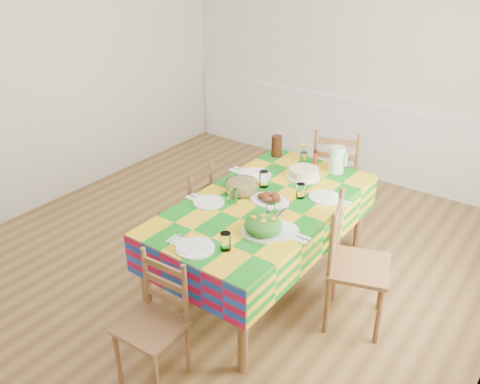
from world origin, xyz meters
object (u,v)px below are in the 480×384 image
object	(u,v)px
tea_pitcher	(277,146)
chair_far	(335,177)
chair_near	(155,323)
chair_right	(353,265)
dining_table	(264,211)
meat_platter	(270,199)
green_pitcher	(337,160)
chair_left	(191,210)

from	to	relation	value
tea_pitcher	chair_far	bearing A→B (deg)	44.88
chair_near	chair_right	xyz separation A→B (m)	(0.80, 1.25, 0.07)
dining_table	chair_near	bearing A→B (deg)	-90.10
meat_platter	chair_right	size ratio (longest dim) A/B	0.33
chair_far	tea_pitcher	bearing A→B (deg)	25.38
tea_pitcher	chair_near	world-z (taller)	tea_pitcher
meat_platter	green_pitcher	xyz separation A→B (m)	(0.17, 0.82, 0.09)
meat_platter	green_pitcher	distance (m)	0.84
tea_pitcher	chair_right	xyz separation A→B (m)	(1.21, -0.84, -0.37)
dining_table	chair_far	distance (m)	1.27
chair_far	chair_left	size ratio (longest dim) A/B	1.19
chair_near	chair_left	xyz separation A→B (m)	(-0.80, 1.27, -0.01)
dining_table	green_pitcher	xyz separation A→B (m)	(0.20, 0.84, 0.20)
dining_table	tea_pitcher	distance (m)	0.95
green_pitcher	tea_pitcher	world-z (taller)	green_pitcher
dining_table	chair_far	bearing A→B (deg)	89.27
meat_platter	chair_right	xyz separation A→B (m)	(0.76, -0.04, -0.30)
chair_right	chair_left	bearing A→B (deg)	70.43
chair_left	chair_near	bearing A→B (deg)	25.11
tea_pitcher	chair_right	bearing A→B (deg)	-34.82
tea_pitcher	chair_right	size ratio (longest dim) A/B	0.19
green_pitcher	chair_near	world-z (taller)	green_pitcher
green_pitcher	chair_far	world-z (taller)	chair_far
green_pitcher	chair_left	distance (m)	1.39
dining_table	chair_near	distance (m)	1.29
green_pitcher	chair_near	distance (m)	2.17
meat_platter	chair_near	bearing A→B (deg)	-91.56
chair_left	meat_platter	bearing A→B (deg)	84.10
green_pitcher	chair_far	size ratio (longest dim) A/B	0.22
meat_platter	chair_left	world-z (taller)	chair_left
chair_near	green_pitcher	bearing A→B (deg)	81.46
green_pitcher	chair_left	xyz separation A→B (m)	(-1.01, -0.84, -0.47)
tea_pitcher	chair_far	distance (m)	0.71
chair_left	chair_far	bearing A→B (deg)	139.74
chair_near	chair_far	distance (m)	2.52
chair_near	chair_far	xyz separation A→B (m)	(0.02, 2.52, 0.08)
dining_table	tea_pitcher	world-z (taller)	tea_pitcher
green_pitcher	chair_near	xyz separation A→B (m)	(-0.21, -2.11, -0.46)
dining_table	chair_near	size ratio (longest dim) A/B	2.27
meat_platter	chair_right	distance (m)	0.82
dining_table	chair_left	distance (m)	0.84
chair_left	dining_table	bearing A→B (deg)	82.51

